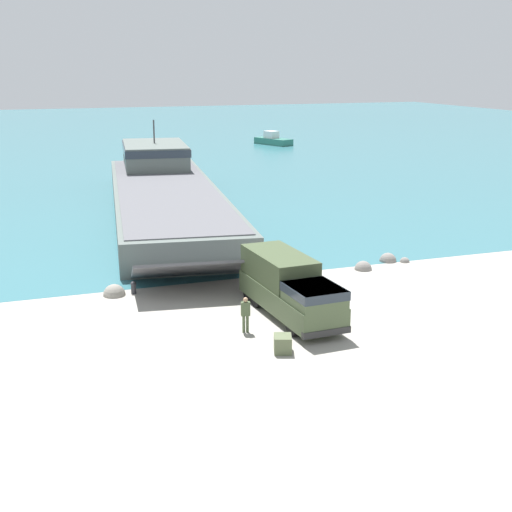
{
  "coord_description": "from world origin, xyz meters",
  "views": [
    {
      "loc": [
        -15.89,
        -35.01,
        12.62
      ],
      "look_at": [
        -2.75,
        2.12,
        1.99
      ],
      "focal_mm": 50.0,
      "sensor_mm": 36.0,
      "label": 1
    }
  ],
  "objects": [
    {
      "name": "ground_plane",
      "position": [
        0.0,
        0.0,
        0.0
      ],
      "size": [
        240.0,
        240.0,
        0.0
      ],
      "primitive_type": "plane",
      "color": "#9E998E"
    },
    {
      "name": "soldier_on_ramp",
      "position": [
        -5.53,
        -4.21,
        1.04
      ],
      "size": [
        0.48,
        0.33,
        1.79
      ],
      "rotation": [
        0.0,
        0.0,
        1.36
      ],
      "color": "#475638",
      "rests_on": "ground_plane"
    },
    {
      "name": "shoreline_rock_d",
      "position": [
        5.04,
        3.69,
        0.0
      ],
      "size": [
        1.11,
        1.11,
        1.11
      ],
      "primitive_type": "sphere",
      "color": "gray",
      "rests_on": "ground_plane"
    },
    {
      "name": "moored_boat_b",
      "position": [
        5.68,
        63.32,
        0.42
      ],
      "size": [
        4.09,
        6.52,
        1.27
      ],
      "rotation": [
        0.0,
        0.0,
        2.91
      ],
      "color": "navy",
      "rests_on": "ground_plane"
    },
    {
      "name": "shoreline_rock_b",
      "position": [
        8.46,
        4.38,
        0.0
      ],
      "size": [
        0.64,
        0.64,
        0.64
      ],
      "primitive_type": "sphere",
      "color": "gray",
      "rests_on": "ground_plane"
    },
    {
      "name": "shoreline_rock_c",
      "position": [
        -10.68,
        3.72,
        0.0
      ],
      "size": [
        1.26,
        1.26,
        1.26
      ],
      "primitive_type": "sphere",
      "color": "gray",
      "rests_on": "ground_plane"
    },
    {
      "name": "military_truck",
      "position": [
        -2.62,
        -2.68,
        1.56
      ],
      "size": [
        2.91,
        8.32,
        3.03
      ],
      "rotation": [
        0.0,
        0.0,
        -1.52
      ],
      "color": "#475638",
      "rests_on": "ground_plane"
    },
    {
      "name": "landing_craft",
      "position": [
        -2.52,
        27.88,
        1.68
      ],
      "size": [
        14.09,
        44.63,
        7.1
      ],
      "rotation": [
        0.0,
        0.0,
        -0.14
      ],
      "color": "#56605B",
      "rests_on": "ground_plane"
    },
    {
      "name": "shoreline_rock_a",
      "position": [
        7.51,
        4.91,
        0.0
      ],
      "size": [
        1.13,
        1.13,
        1.13
      ],
      "primitive_type": "sphere",
      "color": "gray",
      "rests_on": "ground_plane"
    },
    {
      "name": "mooring_bollard",
      "position": [
        -9.59,
        3.67,
        0.39
      ],
      "size": [
        0.34,
        0.34,
        0.72
      ],
      "color": "#333338",
      "rests_on": "ground_plane"
    },
    {
      "name": "moored_boat_a",
      "position": [
        25.49,
        73.69,
        0.72
      ],
      "size": [
        4.8,
        7.21,
        2.16
      ],
      "rotation": [
        0.0,
        0.0,
        3.53
      ],
      "color": "#2D7060",
      "rests_on": "ground_plane"
    },
    {
      "name": "cargo_crate",
      "position": [
        -4.73,
        -7.09,
        0.39
      ],
      "size": [
        1.05,
        1.15,
        0.78
      ],
      "primitive_type": "cube",
      "rotation": [
        0.0,
        0.0,
        -0.33
      ],
      "color": "#566042",
      "rests_on": "ground_plane"
    },
    {
      "name": "water_surface",
      "position": [
        0.0,
        94.49,
        0.0
      ],
      "size": [
        240.0,
        180.0,
        0.01
      ],
      "primitive_type": "cube",
      "color": "#336B75",
      "rests_on": "ground_plane"
    }
  ]
}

